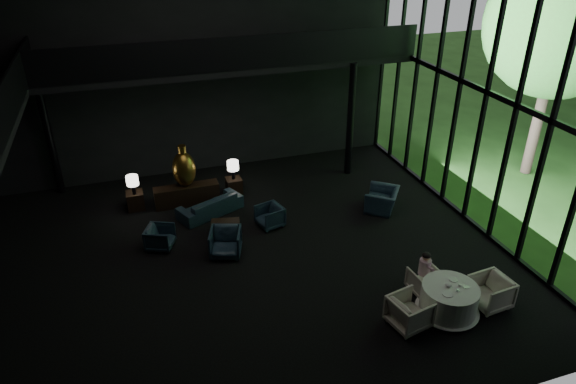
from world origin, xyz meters
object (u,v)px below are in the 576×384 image
object	(u,v)px
sofa	(210,202)
bronze_urn	(184,169)
lounge_armchair_west	(160,237)
dining_chair_west	(410,309)
dining_table	(448,302)
side_table_left	(136,200)
side_table_right	(234,186)
lounge_armchair_south	(225,240)
table_lamp_right	(233,166)
lounge_armchair_east	(270,216)
child	(425,263)
coffee_table	(226,230)
table_lamp_left	(132,181)
dining_chair_east	(491,290)
console	(187,195)
window_armchair	(382,196)
dining_chair_north	(424,281)

from	to	relation	value
sofa	bronze_urn	bearing A→B (deg)	-80.17
lounge_armchair_west	bronze_urn	bearing A→B (deg)	-1.19
dining_chair_west	dining_table	bearing A→B (deg)	-97.49
side_table_left	side_table_right	size ratio (longest dim) A/B	1.04
side_table_left	lounge_armchair_south	xyz separation A→B (m)	(2.18, -3.39, 0.17)
table_lamp_right	sofa	size ratio (longest dim) A/B	0.32
bronze_urn	side_table_left	distance (m)	1.87
side_table_left	lounge_armchair_east	distance (m)	4.43
lounge_armchair_east	child	bearing A→B (deg)	19.91
bronze_urn	lounge_armchair_east	distance (m)	3.19
sofa	side_table_right	bearing A→B (deg)	-157.21
side_table_right	lounge_armchair_east	world-z (taller)	lounge_armchair_east
bronze_urn	lounge_armchair_south	distance (m)	3.37
table_lamp_right	lounge_armchair_west	xyz separation A→B (m)	(-2.69, -2.48, -0.67)
child	coffee_table	bearing A→B (deg)	-43.15
bronze_urn	lounge_armchair_east	xyz separation A→B (m)	(2.15, -2.18, -0.90)
coffee_table	dining_chair_west	bearing A→B (deg)	-57.52
table_lamp_right	sofa	bearing A→B (deg)	-133.69
table_lamp_left	dining_chair_east	size ratio (longest dim) A/B	0.67
lounge_armchair_south	table_lamp_left	bearing A→B (deg)	142.27
console	lounge_armchair_east	size ratio (longest dim) A/B	3.01
side_table_left	dining_chair_west	size ratio (longest dim) A/B	0.63
lounge_armchair_west	window_armchair	bearing A→B (deg)	-66.43
sofa	dining_chair_west	world-z (taller)	dining_chair_west
table_lamp_left	window_armchair	bearing A→B (deg)	-18.11
console	window_armchair	world-z (taller)	window_armchair
coffee_table	child	size ratio (longest dim) A/B	1.33
bronze_urn	dining_table	size ratio (longest dim) A/B	0.92
bronze_urn	side_table_right	bearing A→B (deg)	6.04
dining_table	dining_chair_north	distance (m)	0.86
table_lamp_left	child	bearing A→B (deg)	-43.79
lounge_armchair_south	dining_chair_west	size ratio (longest dim) A/B	1.01
side_table_left	dining_chair_north	xyz separation A→B (m)	(6.50, -6.49, 0.04)
child	lounge_armchair_west	bearing A→B (deg)	-32.87
console	table_lamp_left	xyz separation A→B (m)	(-1.60, 0.10, 0.70)
lounge_armchair_west	lounge_armchair_east	bearing A→B (deg)	-63.65
side_table_left	child	distance (m)	9.14
bronze_urn	lounge_armchair_west	xyz separation A→B (m)	(-1.09, -2.32, -0.90)
table_lamp_left	bronze_urn	bearing A→B (deg)	-1.94
console	dining_table	distance (m)	8.72
dining_table	dining_chair_west	distance (m)	1.09
table_lamp_left	lounge_armchair_south	bearing A→B (deg)	-56.39
console	table_lamp_right	distance (m)	1.75
dining_chair_west	side_table_right	bearing A→B (deg)	5.69
side_table_left	lounge_armchair_west	world-z (taller)	lounge_armchair_west
console	child	world-z (taller)	child
table_lamp_right	dining_table	size ratio (longest dim) A/B	0.43
dining_table	child	world-z (taller)	child
sofa	dining_chair_west	bearing A→B (deg)	93.96
lounge_armchair_east	dining_chair_west	bearing A→B (deg)	4.51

